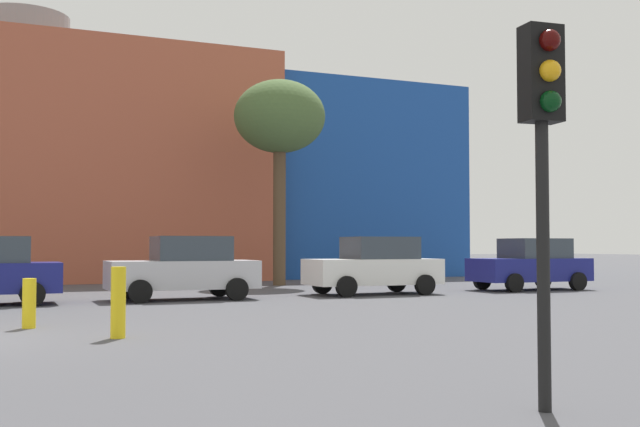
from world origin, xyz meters
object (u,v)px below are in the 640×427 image
(parked_car_3, at_px, (185,268))
(parked_car_4, at_px, (375,266))
(bollard_yellow_2, at_px, (29,303))
(parked_car_5, at_px, (531,264))
(bollard_yellow_0, at_px, (118,302))
(bare_tree_0, at_px, (280,120))
(traffic_light_near_right, at_px, (543,126))

(parked_car_3, height_order, parked_car_4, parked_car_4)
(bollard_yellow_2, bearing_deg, parked_car_5, 20.91)
(parked_car_3, relative_size, parked_car_5, 1.01)
(parked_car_5, height_order, bollard_yellow_0, parked_car_5)
(bollard_yellow_0, bearing_deg, bollard_yellow_2, 120.61)
(bare_tree_0, bearing_deg, parked_car_5, -42.21)
(parked_car_3, xyz_separation_m, bare_tree_0, (5.06, 6.20, 5.44))
(parked_car_3, xyz_separation_m, parked_car_5, (11.89, 0.00, -0.01))
(traffic_light_near_right, relative_size, bollard_yellow_0, 3.05)
(parked_car_5, bearing_deg, bollard_yellow_2, 20.91)
(parked_car_4, distance_m, bollard_yellow_0, 12.24)
(parked_car_5, bearing_deg, bare_tree_0, -42.21)
(parked_car_3, distance_m, bollard_yellow_0, 8.87)
(parked_car_4, relative_size, bare_tree_0, 0.52)
(parked_car_5, relative_size, bare_tree_0, 0.51)
(bare_tree_0, relative_size, bollard_yellow_2, 8.63)
(parked_car_5, bearing_deg, traffic_light_near_right, 51.95)
(traffic_light_near_right, distance_m, bollard_yellow_0, 7.94)
(bare_tree_0, bearing_deg, bollard_yellow_2, -127.04)
(parked_car_5, height_order, bare_tree_0, bare_tree_0)
(parked_car_3, height_order, parked_car_5, parked_car_3)
(parked_car_5, relative_size, bollard_yellow_2, 4.44)
(parked_car_4, height_order, traffic_light_near_right, traffic_light_near_right)
(parked_car_4, distance_m, parked_car_5, 5.95)
(parked_car_3, xyz_separation_m, parked_car_4, (5.94, 0.00, 0.00))
(parked_car_3, bearing_deg, bare_tree_0, -129.21)
(parked_car_5, distance_m, bollard_yellow_0, 17.07)
(parked_car_3, bearing_deg, parked_car_4, -180.00)
(parked_car_5, height_order, bollard_yellow_2, parked_car_5)
(parked_car_3, xyz_separation_m, bollard_yellow_2, (-4.28, -6.18, -0.42))
(bollard_yellow_2, bearing_deg, traffic_light_near_right, -66.52)
(parked_car_4, bearing_deg, parked_car_5, -180.00)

